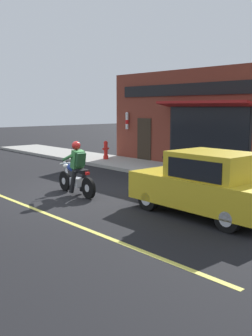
% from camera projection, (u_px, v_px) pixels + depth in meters
% --- Properties ---
extents(ground_plane, '(80.00, 80.00, 0.00)m').
position_uv_depth(ground_plane, '(75.00, 194.00, 11.93)').
color(ground_plane, black).
extents(sidewalk_curb, '(2.60, 22.00, 0.14)m').
position_uv_depth(sidewalk_curb, '(133.00, 165.00, 17.50)').
color(sidewalk_curb, '#9E9B93').
rests_on(sidewalk_curb, ground).
extents(storefront_building, '(1.25, 9.11, 4.20)m').
position_uv_depth(storefront_building, '(190.00, 119.00, 16.76)').
color(storefront_building, maroon).
rests_on(storefront_building, ground).
extents(motorcycle_with_rider, '(0.59, 2.02, 1.62)m').
position_uv_depth(motorcycle_with_rider, '(76.00, 172.00, 11.77)').
color(motorcycle_with_rider, black).
rests_on(motorcycle_with_rider, ground).
extents(car_hatchback, '(1.68, 3.80, 1.57)m').
position_uv_depth(car_hatchback, '(206.00, 184.00, 9.48)').
color(car_hatchback, black).
rests_on(car_hatchback, ground).
extents(fire_hydrant, '(0.36, 0.24, 0.88)m').
position_uv_depth(fire_hydrant, '(106.00, 150.00, 18.91)').
color(fire_hydrant, red).
rests_on(fire_hydrant, sidewalk_curb).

